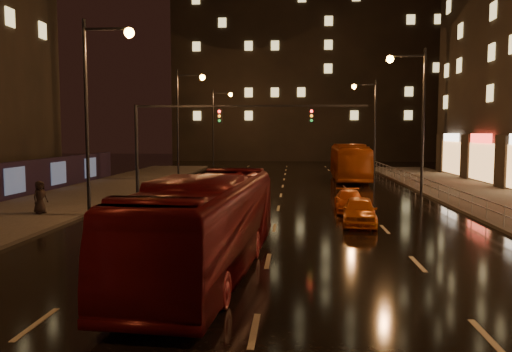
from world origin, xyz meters
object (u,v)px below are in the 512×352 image
(bus_red, at_px, (207,225))
(bus_curb, at_px, (349,162))
(taxi_far, at_px, (350,201))
(taxi_near, at_px, (360,211))
(pedestrian_c, at_px, (40,197))

(bus_red, distance_m, bus_curb, 32.25)
(bus_red, height_order, taxi_far, bus_red)
(bus_red, height_order, bus_curb, bus_curb)
(taxi_near, bearing_deg, bus_red, -117.38)
(bus_red, height_order, taxi_near, bus_red)
(bus_red, distance_m, pedestrian_c, 14.56)
(pedestrian_c, bearing_deg, taxi_far, -57.90)
(taxi_near, distance_m, taxi_far, 4.19)
(taxi_near, xyz_separation_m, taxi_far, (0.00, 4.19, -0.09))
(taxi_far, xyz_separation_m, pedestrian_c, (-16.36, -2.96, 0.44))
(bus_curb, height_order, pedestrian_c, bus_curb)
(bus_curb, xyz_separation_m, pedestrian_c, (-18.36, -21.29, -0.67))
(bus_curb, distance_m, taxi_near, 22.63)
(bus_curb, height_order, taxi_far, bus_curb)
(bus_curb, bearing_deg, bus_red, -102.44)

